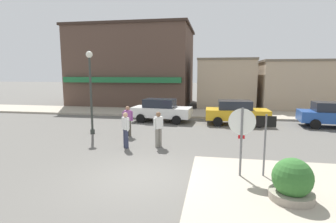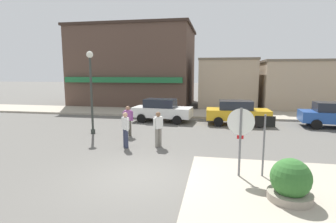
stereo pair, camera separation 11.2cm
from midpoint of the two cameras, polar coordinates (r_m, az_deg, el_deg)
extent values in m
plane|color=#5B5954|center=(8.76, -5.71, -14.08)|extent=(160.00, 160.00, 0.00)
cube|color=#A89E8C|center=(8.45, 27.68, -15.36)|extent=(6.40, 4.80, 0.15)
cube|color=#A89E8C|center=(21.46, 4.18, -0.35)|extent=(80.00, 4.00, 0.15)
cylinder|color=slate|center=(8.44, 15.76, -7.00)|extent=(0.07, 0.07, 2.30)
cylinder|color=red|center=(8.30, 15.95, -2.16)|extent=(0.76, 0.03, 0.76)
cylinder|color=white|center=(8.28, 15.96, -2.18)|extent=(0.82, 0.03, 0.82)
cube|color=red|center=(8.39, 15.82, -5.39)|extent=(0.20, 0.02, 0.11)
cylinder|color=slate|center=(8.68, 20.44, -7.47)|extent=(0.06, 0.06, 2.10)
cube|color=black|center=(8.51, 20.72, -2.06)|extent=(0.60, 0.03, 0.34)
cube|color=white|center=(8.52, 20.71, -2.05)|extent=(0.54, 0.02, 0.29)
cube|color=black|center=(8.52, 20.70, -2.04)|extent=(0.34, 0.02, 0.08)
cylinder|color=gray|center=(7.70, 25.29, -16.77)|extent=(1.10, 1.10, 0.35)
sphere|color=#336B2D|center=(7.49, 25.56, -12.94)|extent=(1.00, 1.00, 1.00)
cylinder|color=#333833|center=(14.90, -16.11, 3.30)|extent=(0.12, 0.12, 4.20)
cylinder|color=#333833|center=(15.19, -15.80, -4.16)|extent=(0.24, 0.24, 0.24)
sphere|color=white|center=(14.87, -16.46, 11.80)|extent=(0.36, 0.36, 0.36)
cone|color=#333833|center=(14.88, -16.49, 12.35)|extent=(0.32, 0.32, 0.18)
cube|color=white|center=(18.09, -1.03, -0.08)|extent=(4.13, 2.04, 0.66)
cube|color=#1E232D|center=(18.05, -1.49, 1.86)|extent=(2.19, 1.57, 0.56)
cylinder|color=black|center=(18.66, 3.37, -0.98)|extent=(0.61, 0.23, 0.60)
cylinder|color=black|center=(17.02, 2.18, -1.88)|extent=(0.61, 0.23, 0.60)
cylinder|color=black|center=(19.32, -3.84, -0.66)|extent=(0.61, 0.23, 0.60)
cylinder|color=black|center=(17.75, -5.65, -1.49)|extent=(0.61, 0.23, 0.60)
cube|color=gold|center=(17.62, 15.08, -0.60)|extent=(4.04, 1.79, 0.66)
cube|color=#1E232D|center=(17.52, 14.67, 1.38)|extent=(2.11, 1.44, 0.56)
cylinder|color=black|center=(18.68, 18.56, -1.40)|extent=(0.60, 0.19, 0.60)
cylinder|color=black|center=(17.03, 19.48, -2.36)|extent=(0.60, 0.19, 0.60)
cylinder|color=black|center=(18.43, 10.93, -1.24)|extent=(0.60, 0.19, 0.60)
cylinder|color=black|center=(16.75, 11.10, -2.20)|extent=(0.60, 0.19, 0.60)
cube|color=#234C9E|center=(19.02, 32.80, -1.01)|extent=(4.12, 2.00, 0.66)
cube|color=#1E232D|center=(18.90, 32.52, 0.83)|extent=(2.18, 1.55, 0.56)
cylinder|color=black|center=(19.54, 28.50, -1.57)|extent=(0.61, 0.23, 0.60)
cylinder|color=black|center=(17.92, 29.76, -2.48)|extent=(0.61, 0.23, 0.60)
cylinder|color=#2D334C|center=(11.90, -8.75, -5.89)|extent=(0.16, 0.16, 0.85)
cylinder|color=#2D334C|center=(12.06, -9.08, -5.70)|extent=(0.16, 0.16, 0.85)
cube|color=white|center=(11.83, -8.99, -2.53)|extent=(0.40, 0.42, 0.54)
sphere|color=tan|center=(11.76, -9.04, -0.71)|extent=(0.22, 0.22, 0.22)
cylinder|color=white|center=(11.63, -8.56, -2.96)|extent=(0.13, 0.13, 0.52)
cylinder|color=white|center=(12.05, -9.40, -2.58)|extent=(0.13, 0.13, 0.52)
cylinder|color=gray|center=(12.03, -1.52, -5.63)|extent=(0.16, 0.16, 0.85)
cylinder|color=gray|center=(11.92, -2.19, -5.76)|extent=(0.16, 0.16, 0.85)
cube|color=white|center=(11.83, -1.87, -2.43)|extent=(0.40, 0.42, 0.54)
sphere|color=brown|center=(11.76, -1.88, -0.61)|extent=(0.22, 0.22, 0.22)
cylinder|color=white|center=(11.98, -1.02, -2.53)|extent=(0.13, 0.13, 0.52)
cylinder|color=white|center=(11.70, -2.74, -2.81)|extent=(0.13, 0.13, 0.52)
cylinder|color=#4C473D|center=(14.09, -8.80, -3.64)|extent=(0.16, 0.16, 0.85)
cylinder|color=#4C473D|center=(14.12, -8.07, -3.60)|extent=(0.16, 0.16, 0.85)
cube|color=#994C99|center=(13.98, -8.50, -0.83)|extent=(0.42, 0.36, 0.54)
sphere|color=#9E7051|center=(13.92, -8.53, 0.71)|extent=(0.22, 0.22, 0.22)
cylinder|color=#994C99|center=(13.95, -9.43, -1.08)|extent=(0.12, 0.12, 0.52)
cylinder|color=#994C99|center=(14.02, -7.56, -0.99)|extent=(0.12, 0.12, 0.52)
cube|color=brown|center=(28.59, -6.90, 9.41)|extent=(11.80, 8.43, 7.73)
cube|color=#1E6638|center=(24.46, -9.91, 6.80)|extent=(11.21, 0.40, 0.50)
cube|color=#352721|center=(28.94, -7.05, 17.32)|extent=(12.15, 8.68, 0.24)
cube|color=tan|center=(26.35, 12.78, 5.80)|extent=(5.20, 5.16, 4.46)
cube|color=#685B4C|center=(26.36, 12.95, 10.87)|extent=(5.30, 5.26, 0.20)
cube|color=tan|center=(27.43, 28.10, 4.91)|extent=(8.22, 6.03, 4.26)
cube|color=#685B4C|center=(27.42, 28.42, 9.56)|extent=(8.38, 6.15, 0.20)
camera|label=1|loc=(0.06, -89.75, 0.04)|focal=28.00mm
camera|label=2|loc=(0.06, 90.25, -0.04)|focal=28.00mm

